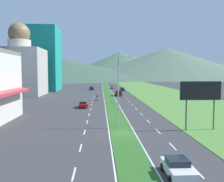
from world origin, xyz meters
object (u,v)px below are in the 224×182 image
at_px(car_4, 178,167).
at_px(billboard_roadside, 201,93).
at_px(car_0, 122,89).
at_px(street_lamp_near, 120,88).
at_px(motorcycle_rider, 97,98).
at_px(car_1, 83,104).
at_px(car_3, 92,88).
at_px(street_lamp_mid, 113,81).
at_px(pickup_truck_0, 118,93).
at_px(car_2, 113,87).

bearing_deg(car_4, billboard_roadside, 152.41).
distance_m(billboard_roadside, car_0, 73.85).
height_order(street_lamp_near, billboard_roadside, street_lamp_near).
bearing_deg(motorcycle_rider, street_lamp_near, -173.89).
distance_m(car_1, motorcycle_rider, 14.18).
distance_m(street_lamp_near, car_1, 23.26).
bearing_deg(car_4, car_1, -165.47).
xyz_separation_m(car_1, motorcycle_rider, (2.99, 13.86, -0.01)).
height_order(car_3, car_4, car_3).
height_order(street_lamp_mid, car_3, street_lamp_mid).
relative_size(street_lamp_near, pickup_truck_0, 1.96).
distance_m(car_0, car_1, 51.96).
xyz_separation_m(car_4, motorcycle_rider, (-7.05, 52.61, 0.01)).
xyz_separation_m(billboard_roadside, car_1, (-18.06, 23.41, -4.56)).
distance_m(car_2, pickup_truck_0, 36.71).
bearing_deg(car_3, car_0, -113.76).
height_order(billboard_roadside, car_3, billboard_roadside).
xyz_separation_m(street_lamp_near, street_lamp_mid, (0.40, 29.29, -0.09)).
relative_size(car_3, car_4, 1.04).
relative_size(street_lamp_mid, car_0, 2.21).
xyz_separation_m(car_1, car_3, (0.02, 56.11, 0.04)).
relative_size(car_4, pickup_truck_0, 0.74).
xyz_separation_m(street_lamp_near, car_0, (6.75, 71.79, -5.24)).
height_order(billboard_roadside, motorcycle_rider, billboard_roadside).
distance_m(street_lamp_mid, billboard_roadside, 32.92).
height_order(billboard_roadside, car_1, billboard_roadside).
bearing_deg(car_1, pickup_truck_0, -20.47).
distance_m(billboard_roadside, car_4, 17.90).
distance_m(car_2, car_4, 102.83).
bearing_deg(street_lamp_near, pickup_truck_0, 86.00).
bearing_deg(motorcycle_rider, car_2, -7.97).
height_order(billboard_roadside, pickup_truck_0, billboard_roadside).
relative_size(billboard_roadside, car_3, 1.67).
distance_m(car_1, car_3, 56.11).
distance_m(billboard_roadside, car_2, 87.98).
distance_m(street_lamp_near, motorcycle_rider, 36.07).
bearing_deg(pickup_truck_0, motorcycle_rider, -28.12).
relative_size(car_1, pickup_truck_0, 0.89).
xyz_separation_m(car_1, car_4, (10.04, -38.75, -0.02)).
bearing_deg(car_2, pickup_truck_0, 0.31).
bearing_deg(car_3, car_1, 179.98).
bearing_deg(pickup_truck_0, street_lamp_mid, -8.71).
relative_size(street_lamp_mid, car_4, 2.59).
xyz_separation_m(car_4, pickup_truck_0, (0.18, 66.13, 0.24)).
bearing_deg(billboard_roadside, car_1, 127.65).
distance_m(street_lamp_mid, car_2, 56.73).
bearing_deg(motorcycle_rider, car_0, -16.20).
xyz_separation_m(street_lamp_near, car_4, (3.25, -17.12, -5.24)).
bearing_deg(billboard_roadside, car_4, -117.59).
relative_size(billboard_roadside, pickup_truck_0, 1.29).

